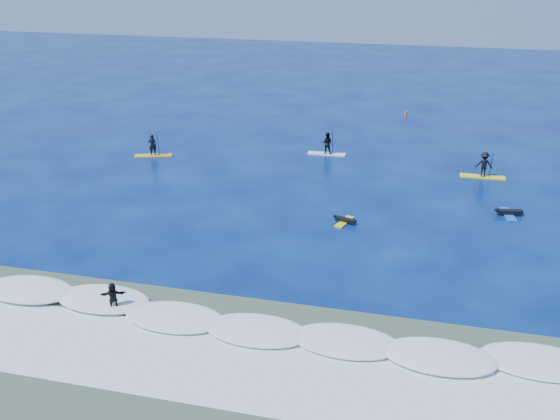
% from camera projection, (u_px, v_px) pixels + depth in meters
% --- Properties ---
extents(ground, '(160.00, 160.00, 0.00)m').
position_uv_depth(ground, '(287.00, 235.00, 37.49)').
color(ground, '#04134F').
rests_on(ground, ground).
extents(shallow_water, '(90.00, 13.00, 0.01)m').
position_uv_depth(shallow_water, '(208.00, 381.00, 24.98)').
color(shallow_water, '#3B5140').
rests_on(shallow_water, ground).
extents(breaking_wave, '(40.00, 6.00, 0.30)m').
position_uv_depth(breaking_wave, '(238.00, 326.00, 28.56)').
color(breaking_wave, white).
rests_on(breaking_wave, ground).
extents(whitewater, '(34.00, 5.00, 0.02)m').
position_uv_depth(whitewater, '(216.00, 366.00, 25.88)').
color(whitewater, silver).
rests_on(whitewater, ground).
extents(sup_paddler_left, '(3.15, 1.66, 2.15)m').
position_uv_depth(sup_paddler_left, '(153.00, 148.00, 51.20)').
color(sup_paddler_left, gold).
rests_on(sup_paddler_left, ground).
extents(sup_paddler_center, '(3.15, 0.91, 2.19)m').
position_uv_depth(sup_paddler_center, '(327.00, 145.00, 51.57)').
color(sup_paddler_center, white).
rests_on(sup_paddler_center, ground).
extents(sup_paddler_right, '(3.29, 0.86, 2.30)m').
position_uv_depth(sup_paddler_right, '(484.00, 166.00, 46.43)').
color(sup_paddler_right, yellow).
rests_on(sup_paddler_right, ground).
extents(prone_paddler_near, '(1.51, 1.98, 0.40)m').
position_uv_depth(prone_paddler_near, '(344.00, 221.00, 39.12)').
color(prone_paddler_near, yellow).
rests_on(prone_paddler_near, ground).
extents(prone_paddler_far, '(1.80, 2.32, 0.47)m').
position_uv_depth(prone_paddler_far, '(508.00, 213.00, 40.21)').
color(prone_paddler_far, blue).
rests_on(prone_paddler_far, ground).
extents(wave_surfer, '(1.98, 1.26, 1.40)m').
position_uv_depth(wave_surfer, '(113.00, 297.00, 29.35)').
color(wave_surfer, white).
rests_on(wave_surfer, breaking_wave).
extents(marker_buoy, '(0.26, 0.26, 0.62)m').
position_uv_depth(marker_buoy, '(406.00, 113.00, 63.47)').
color(marker_buoy, '#E45714').
rests_on(marker_buoy, ground).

